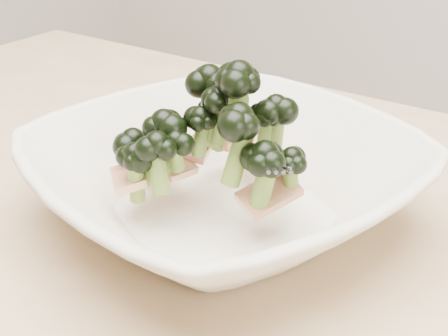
# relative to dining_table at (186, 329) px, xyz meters

# --- Properties ---
(dining_table) EXTENTS (1.20, 0.80, 0.75)m
(dining_table) POSITION_rel_dining_table_xyz_m (0.00, 0.00, 0.00)
(dining_table) COLOR tan
(dining_table) RESTS_ON ground
(broccoli_dish) EXTENTS (0.39, 0.39, 0.15)m
(broccoli_dish) POSITION_rel_dining_table_xyz_m (0.01, 0.05, 0.14)
(broccoli_dish) COLOR beige
(broccoli_dish) RESTS_ON dining_table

